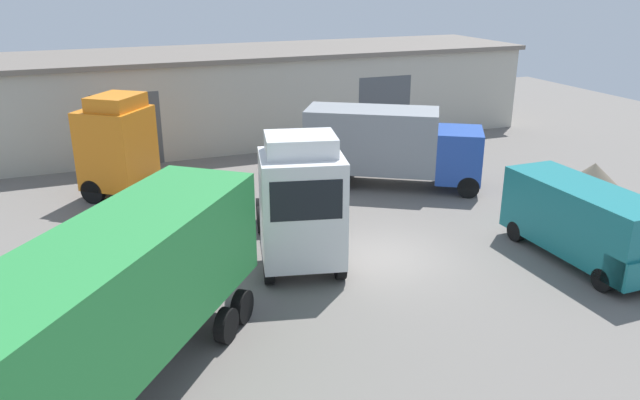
# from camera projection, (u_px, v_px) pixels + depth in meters

# --- Properties ---
(ground_plane) EXTENTS (60.00, 60.00, 0.00)m
(ground_plane) POSITION_uv_depth(u_px,v_px,m) (388.00, 256.00, 20.96)
(ground_plane) COLOR slate
(warehouse_building) EXTENTS (32.11, 7.65, 4.95)m
(warehouse_building) POSITION_uv_depth(u_px,v_px,m) (247.00, 94.00, 35.47)
(warehouse_building) COLOR #B7B2A3
(warehouse_building) RESTS_ON ground_plane
(tractor_unit_white) EXTENTS (3.83, 6.43, 4.42)m
(tractor_unit_white) POSITION_uv_depth(u_px,v_px,m) (301.00, 206.00, 19.52)
(tractor_unit_white) COLOR silver
(tractor_unit_white) RESTS_ON ground_plane
(container_trailer_green) EXTENTS (8.04, 9.20, 4.02)m
(container_trailer_green) POSITION_uv_depth(u_px,v_px,m) (109.00, 303.00, 12.80)
(container_trailer_green) COLOR #28843D
(container_trailer_green) RESTS_ON ground_plane
(box_truck_blue) EXTENTS (7.72, 6.05, 3.42)m
(box_truck_blue) POSITION_uv_depth(u_px,v_px,m) (390.00, 144.00, 27.34)
(box_truck_blue) COLOR #2347A3
(box_truck_blue) RESTS_ON ground_plane
(delivery_van_teal) EXTENTS (2.02, 5.72, 2.55)m
(delivery_van_teal) POSITION_uv_depth(u_px,v_px,m) (585.00, 222.00, 20.11)
(delivery_van_teal) COLOR #197075
(delivery_van_teal) RESTS_ON ground_plane
(tractor_unit_orange) EXTENTS (6.59, 5.92, 4.34)m
(tractor_unit_orange) POSITION_uv_depth(u_px,v_px,m) (127.00, 150.00, 25.80)
(tractor_unit_orange) COLOR orange
(tractor_unit_orange) RESTS_ON ground_plane
(gravel_pile) EXTENTS (3.65, 3.65, 1.67)m
(gravel_pile) POSITION_uv_depth(u_px,v_px,m) (593.00, 183.00, 25.67)
(gravel_pile) COLOR #665B4C
(gravel_pile) RESTS_ON ground_plane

